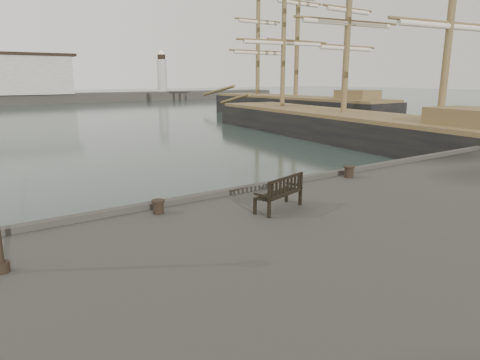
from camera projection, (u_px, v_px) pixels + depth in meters
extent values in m
plane|color=black|center=(261.00, 227.00, 16.14)|extent=(400.00, 400.00, 0.00)
cylinder|color=beige|center=(162.00, 76.00, 109.41)|extent=(2.40, 2.40, 8.00)
sphere|color=silver|center=(161.00, 54.00, 108.15)|extent=(1.61, 1.61, 1.61)
cube|color=black|center=(279.00, 194.00, 12.99)|extent=(1.89, 1.08, 0.04)
cube|color=black|center=(286.00, 187.00, 12.76)|extent=(1.74, 0.55, 0.54)
cube|color=black|center=(278.00, 202.00, 13.05)|extent=(1.76, 0.96, 0.49)
cylinder|color=black|center=(158.00, 207.00, 12.66)|extent=(0.52, 0.52, 0.42)
cylinder|color=black|center=(349.00, 172.00, 17.24)|extent=(0.47, 0.47, 0.47)
cylinder|color=black|center=(2.00, 267.00, 8.85)|extent=(0.31, 0.31, 0.22)
cube|color=black|center=(342.00, 135.00, 39.33)|extent=(11.06, 36.39, 3.58)
cube|color=brown|center=(343.00, 114.00, 38.87)|extent=(10.62, 35.64, 0.30)
cylinder|color=brown|center=(284.00, 11.00, 45.12)|extent=(0.50, 0.50, 20.49)
cube|color=black|center=(295.00, 114.00, 60.91)|extent=(7.46, 31.15, 4.43)
cube|color=brown|center=(295.00, 97.00, 60.36)|extent=(7.12, 30.52, 0.30)
cylinder|color=brown|center=(348.00, 22.00, 51.38)|extent=(0.62, 0.62, 18.81)
cylinder|color=brown|center=(298.00, 15.00, 57.82)|extent=(0.62, 0.62, 22.13)
cylinder|color=brown|center=(258.00, 31.00, 64.95)|extent=(0.62, 0.62, 19.48)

